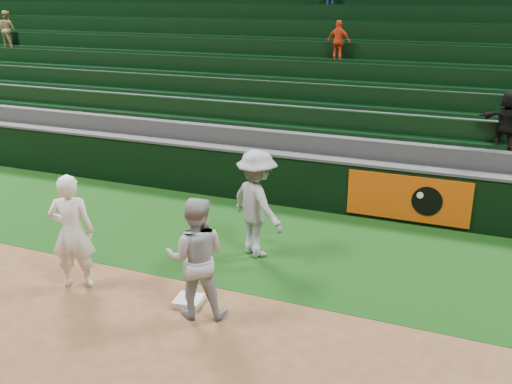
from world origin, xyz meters
TOP-DOWN VIEW (x-y plane):
  - ground at (0.00, 0.00)m, footprint 70.00×70.00m
  - foul_grass at (0.00, 3.00)m, footprint 36.00×4.20m
  - first_base at (0.25, 0.26)m, footprint 0.48×0.48m
  - first_baseman at (-1.81, 0.08)m, footprint 0.86×0.74m
  - baserunner at (0.54, 0.05)m, footprint 1.14×1.01m
  - base_coach at (0.58, 2.39)m, footprint 1.53×1.34m
  - field_wall at (0.03, 5.20)m, footprint 36.00×0.45m
  - stadium_seating at (-0.00, 8.97)m, footprint 36.00×5.95m

SIDE VIEW (x-z plane):
  - ground at x=0.00m, z-range 0.00..0.00m
  - foul_grass at x=0.00m, z-range 0.00..0.01m
  - first_base at x=0.25m, z-range 0.00..0.10m
  - field_wall at x=0.03m, z-range 0.01..1.26m
  - baserunner at x=0.54m, z-range 0.00..1.93m
  - first_baseman at x=-1.81m, z-range 0.00..2.00m
  - base_coach at x=0.58m, z-range 0.01..2.06m
  - stadium_seating at x=0.00m, z-range -1.12..4.52m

